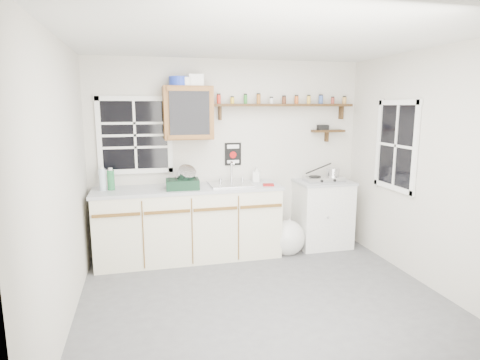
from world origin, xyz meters
name	(u,v)px	position (x,y,z in m)	size (l,w,h in m)	color
room	(265,177)	(0.00, 0.00, 1.25)	(3.64, 3.24, 2.54)	#4B4B4D
main_cabinet	(189,223)	(-0.58, 1.30, 0.46)	(2.31, 0.63, 0.92)	beige
right_cabinet	(322,213)	(1.25, 1.32, 0.46)	(0.73, 0.57, 0.91)	silver
sink	(230,184)	(-0.05, 1.30, 0.93)	(0.52, 0.44, 0.29)	silver
upper_cabinet	(188,113)	(-0.55, 1.44, 1.82)	(0.60, 0.32, 0.65)	brown
upper_cabinet_clutter	(185,81)	(-0.57, 1.44, 2.21)	(0.41, 0.24, 0.14)	#1A31AA
spice_shelf	(284,105)	(0.73, 1.51, 1.93)	(1.91, 0.18, 0.34)	black
secondary_shelf	(326,130)	(1.36, 1.52, 1.58)	(0.45, 0.16, 0.24)	black
warning_sign	(233,154)	(0.05, 1.59, 1.28)	(0.22, 0.02, 0.30)	black
window_back	(135,135)	(-1.20, 1.59, 1.55)	(0.93, 0.03, 0.98)	black
window_right	(396,146)	(1.79, 0.55, 1.45)	(0.03, 0.78, 1.08)	black
water_bottles	(107,180)	(-1.54, 1.35, 1.05)	(0.18, 0.09, 0.29)	silver
dish_rack	(184,181)	(-0.65, 1.21, 1.01)	(0.40, 0.31, 0.29)	black
soap_bottle	(257,174)	(0.34, 1.45, 1.02)	(0.09, 0.09, 0.20)	silver
rag	(268,185)	(0.41, 1.15, 0.93)	(0.14, 0.12, 0.02)	maroon
hotplate	(324,179)	(1.24, 1.31, 0.94)	(0.52, 0.28, 0.08)	silver
saucepan	(332,172)	(1.36, 1.31, 1.03)	(0.41, 0.26, 0.18)	silver
trash_bag	(288,238)	(0.68, 1.15, 0.21)	(0.44, 0.40, 0.50)	silver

